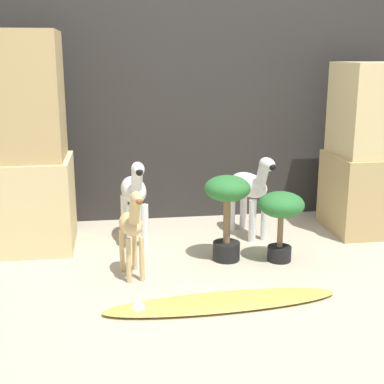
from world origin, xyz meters
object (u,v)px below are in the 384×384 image
zebra_right (250,188)px  potted_palm_front (227,202)px  zebra_left (134,193)px  potted_palm_back (281,212)px  surfboard (220,302)px  giraffe_figurine (132,225)px

zebra_right → potted_palm_front: size_ratio=1.11×
zebra_left → potted_palm_front: bearing=-36.4°
potted_palm_back → surfboard: 0.80m
zebra_right → potted_palm_back: bearing=-82.2°
potted_palm_front → potted_palm_back: 0.34m
giraffe_figurine → potted_palm_back: giraffe_figurine is taller
potted_palm_front → surfboard: bearing=-104.7°
giraffe_figurine → potted_palm_front: size_ratio=1.01×
zebra_left → potted_palm_back: (0.89, -0.47, -0.03)m
zebra_right → zebra_left: same height
giraffe_figurine → potted_palm_back: size_ratio=1.24×
zebra_right → zebra_left: (-0.82, -0.02, 0.00)m
potted_palm_front → zebra_right: bearing=59.0°
zebra_left → surfboard: (0.39, -1.03, -0.33)m
zebra_left → potted_palm_back: zebra_left is taller
zebra_right → zebra_left: size_ratio=1.00×
zebra_right → giraffe_figurine: size_ratio=1.10×
zebra_left → surfboard: size_ratio=0.48×
potted_palm_front → zebra_left: bearing=143.6°
potted_palm_back → potted_palm_front: bearing=169.1°
zebra_left → potted_palm_front: zebra_left is taller
zebra_left → surfboard: bearing=-69.1°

